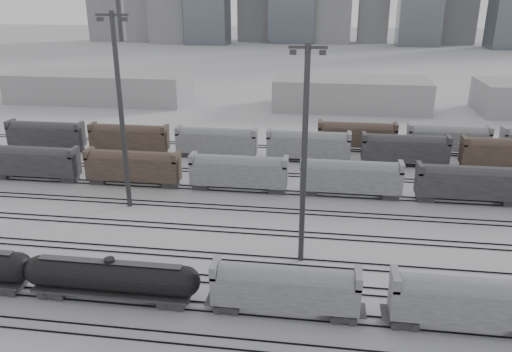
# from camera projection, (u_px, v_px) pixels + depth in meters

# --- Properties ---
(ground) EXTENTS (900.00, 900.00, 0.00)m
(ground) POSITION_uv_depth(u_px,v_px,m) (274.00, 320.00, 46.85)
(ground) COLOR silver
(ground) RESTS_ON ground
(tracks) EXTENTS (220.00, 71.50, 0.16)m
(tracks) POSITION_uv_depth(u_px,v_px,m) (289.00, 235.00, 63.10)
(tracks) COLOR black
(tracks) RESTS_ON ground
(tank_car_b) EXTENTS (18.02, 3.00, 4.45)m
(tank_car_b) POSITION_uv_depth(u_px,v_px,m) (111.00, 277.00, 49.07)
(tank_car_b) COLOR #252528
(tank_car_b) RESTS_ON ground
(hopper_car_a) EXTENTS (13.93, 2.77, 4.98)m
(hopper_car_a) POSITION_uv_depth(u_px,v_px,m) (285.00, 286.00, 46.60)
(hopper_car_a) COLOR #252528
(hopper_car_a) RESTS_ON ground
(hopper_car_b) EXTENTS (14.51, 2.88, 5.19)m
(hopper_car_b) POSITION_uv_depth(u_px,v_px,m) (473.00, 300.00, 44.32)
(hopper_car_b) COLOR #252528
(hopper_car_b) RESTS_ON ground
(light_mast_b) EXTENTS (4.30, 0.69, 26.88)m
(light_mast_b) POSITION_uv_depth(u_px,v_px,m) (121.00, 109.00, 67.23)
(light_mast_b) COLOR #343436
(light_mast_b) RESTS_ON ground
(light_mast_c) EXTENTS (3.89, 0.62, 24.33)m
(light_mast_c) POSITION_uv_depth(u_px,v_px,m) (304.00, 153.00, 53.03)
(light_mast_c) COLOR #343436
(light_mast_c) RESTS_ON ground
(bg_string_near) EXTENTS (151.00, 3.00, 5.60)m
(bg_string_near) POSITION_uv_depth(u_px,v_px,m) (350.00, 179.00, 74.58)
(bg_string_near) COLOR gray
(bg_string_near) RESTS_ON ground
(bg_string_mid) EXTENTS (151.00, 3.00, 5.60)m
(bg_string_mid) POSITION_uv_depth(u_px,v_px,m) (405.00, 150.00, 88.12)
(bg_string_mid) COLOR #252528
(bg_string_mid) RESTS_ON ground
(bg_string_far) EXTENTS (66.00, 3.00, 5.60)m
(bg_string_far) POSITION_uv_depth(u_px,v_px,m) (495.00, 142.00, 93.22)
(bg_string_far) COLOR brown
(bg_string_far) RESTS_ON ground
(warehouse_left) EXTENTS (50.00, 18.00, 8.00)m
(warehouse_left) POSITION_uv_depth(u_px,v_px,m) (101.00, 87.00, 141.84)
(warehouse_left) COLOR gray
(warehouse_left) RESTS_ON ground
(warehouse_mid) EXTENTS (40.00, 18.00, 8.00)m
(warehouse_mid) POSITION_uv_depth(u_px,v_px,m) (350.00, 93.00, 132.48)
(warehouse_mid) COLOR gray
(warehouse_mid) RESTS_ON ground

